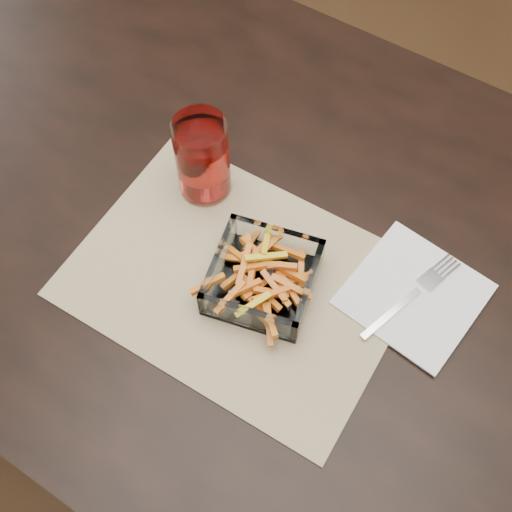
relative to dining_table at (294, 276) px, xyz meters
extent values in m
plane|color=#331E0F|center=(0.00, 0.00, -0.66)|extent=(4.50, 4.50, 0.00)
cube|color=black|center=(0.00, 0.00, 0.07)|extent=(1.60, 0.90, 0.03)
cylinder|color=black|center=(-0.72, 0.37, -0.30)|extent=(0.06, 0.06, 0.72)
cube|color=tan|center=(-0.05, -0.09, 0.09)|extent=(0.46, 0.34, 0.00)
cube|color=white|center=(-0.01, -0.08, 0.09)|extent=(0.17, 0.17, 0.01)
cube|color=white|center=(-0.02, -0.02, 0.12)|extent=(0.14, 0.04, 0.05)
cube|color=white|center=(0.01, -0.14, 0.12)|extent=(0.14, 0.04, 0.05)
cube|color=white|center=(-0.07, -0.10, 0.12)|extent=(0.04, 0.14, 0.05)
cube|color=white|center=(0.05, -0.07, 0.12)|extent=(0.04, 0.14, 0.05)
cylinder|color=white|center=(-0.17, 0.02, 0.16)|extent=(0.08, 0.08, 0.14)
cylinder|color=red|center=(-0.17, 0.02, 0.14)|extent=(0.07, 0.07, 0.09)
cube|color=white|center=(0.18, 0.02, 0.09)|extent=(0.19, 0.19, 0.00)
cube|color=silver|center=(0.16, -0.02, 0.10)|extent=(0.04, 0.11, 0.00)
cube|color=silver|center=(0.18, 0.05, 0.10)|extent=(0.03, 0.04, 0.00)
cube|color=silver|center=(0.19, 0.09, 0.10)|extent=(0.01, 0.04, 0.00)
cube|color=silver|center=(0.19, 0.08, 0.10)|extent=(0.01, 0.04, 0.00)
cube|color=silver|center=(0.20, 0.08, 0.10)|extent=(0.01, 0.04, 0.00)
cube|color=silver|center=(0.20, 0.08, 0.10)|extent=(0.01, 0.04, 0.00)
camera|label=1|loc=(0.20, -0.42, 0.89)|focal=45.00mm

